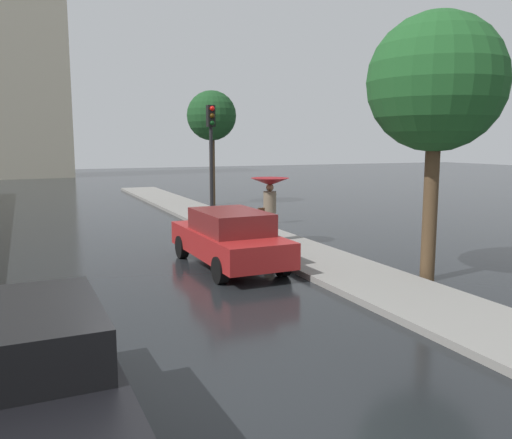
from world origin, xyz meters
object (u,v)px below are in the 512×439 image
at_px(pedestrian_with_umbrella_near, 270,190).
at_px(traffic_light, 211,143).
at_px(street_tree_mid, 212,117).
at_px(street_tree_near, 436,84).
at_px(car_black_near_kerb, 23,381).
at_px(car_red_mid_road, 229,238).

height_order(pedestrian_with_umbrella_near, traffic_light, traffic_light).
height_order(traffic_light, street_tree_mid, street_tree_mid).
bearing_deg(street_tree_near, street_tree_mid, 88.72).
bearing_deg(street_tree_near, traffic_light, 104.27).
relative_size(pedestrian_with_umbrella_near, street_tree_near, 0.32).
distance_m(traffic_light, street_tree_near, 9.04).
xyz_separation_m(car_black_near_kerb, car_red_mid_road, (4.77, 6.78, -0.02)).
bearing_deg(car_black_near_kerb, traffic_light, -117.81).
xyz_separation_m(pedestrian_with_umbrella_near, street_tree_mid, (1.89, 10.83, 2.70)).
height_order(car_red_mid_road, traffic_light, traffic_light).
relative_size(car_red_mid_road, pedestrian_with_umbrella_near, 2.31).
xyz_separation_m(car_black_near_kerb, street_tree_mid, (8.82, 19.79, 3.63)).
bearing_deg(pedestrian_with_umbrella_near, car_red_mid_road, 45.38).
distance_m(car_black_near_kerb, street_tree_near, 9.93).
bearing_deg(pedestrian_with_umbrella_near, street_tree_mid, -99.83).
bearing_deg(car_black_near_kerb, pedestrian_with_umbrella_near, -128.77).
bearing_deg(street_tree_mid, car_black_near_kerb, -114.02).
height_order(pedestrian_with_umbrella_near, street_tree_mid, street_tree_mid).
relative_size(car_red_mid_road, traffic_light, 1.04).
distance_m(traffic_light, street_tree_mid, 7.93).
bearing_deg(street_tree_near, car_black_near_kerb, -156.24).
xyz_separation_m(car_red_mid_road, street_tree_mid, (4.05, 13.01, 3.65)).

